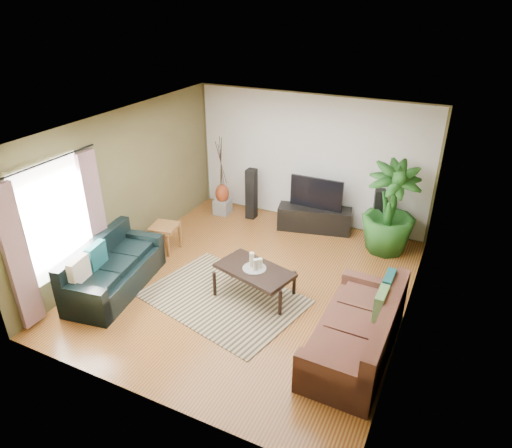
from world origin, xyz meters
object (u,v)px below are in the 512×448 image
Objects in this scene: television at (316,193)px; vase at (222,193)px; sofa_left at (114,267)px; sofa_right at (356,326)px; coffee_table at (254,282)px; pedestal at (223,207)px; tv_stand at (314,219)px; speaker_left at (251,194)px; potted_plant at (390,209)px; speaker_right at (378,215)px; side_table at (165,237)px.

vase is (-2.10, -0.16, -0.34)m from television.
sofa_left and sofa_right have the same top height.
coffee_table is 3.73× the size of pedestal.
tv_stand is 4.51× the size of pedestal.
television is at bearing 4.30° from pedestal.
potted_plant is (2.93, -0.16, 0.32)m from speaker_left.
sofa_left is 1.73× the size of speaker_left.
sofa_left is at bearing -85.42° from sofa_right.
tv_stand is at bearing -90.00° from television.
tv_stand is (-1.69, 3.19, -0.18)m from sofa_right.
sofa_right is 1.22× the size of potted_plant.
speaker_right is 2.52× the size of vase.
sofa_left is 1.57× the size of coffee_table.
vase is (-0.67, -0.09, -0.08)m from speaker_left.
tv_stand is at bearing 102.79° from coffee_table.
speaker_right is at bearing 126.82° from potted_plant.
speaker_left is 3.38× the size of pedestal.
sofa_left is 4.98m from potted_plant.
vase is at bearing -12.03° from sofa_left.
sofa_left is 0.91× the size of sofa_right.
pedestal is at bearing 168.45° from speaker_right.
tv_stand is 1.40× the size of speaker_right.
television reaches higher than sofa_right.
vase is (-3.33, -0.29, -0.05)m from speaker_right.
pedestal is (-3.60, 0.06, -0.71)m from potted_plant.
television reaches higher than coffee_table.
potted_plant is 3.41× the size of side_table.
tv_stand is 1.46m from speaker_left.
coffee_table is 2.69m from television.
sofa_left is 4.15m from television.
side_table is (-0.03, 1.44, -0.17)m from sofa_left.
tv_stand is at bearing 3.75° from vase.
coffee_table is 3.17m from vase.
speaker_left is (-1.31, 2.56, 0.31)m from coffee_table.
sofa_left is 2.31m from coffee_table.
speaker_right is (1.35, 2.76, 0.28)m from coffee_table.
potted_plant is (1.50, -0.20, 0.63)m from tv_stand.
coffee_table is at bearing -123.92° from potted_plant.
vase is at bearing 168.45° from speaker_right.
speaker_right is at bearing -171.33° from sofa_right.
tv_stand is at bearing 41.04° from side_table.
pedestal is (-3.79, 3.05, -0.26)m from sofa_right.
speaker_right reaches higher than pedestal.
speaker_left is 0.64× the size of potted_plant.
potted_plant is at bearing -175.50° from sofa_right.
potted_plant reaches higher than speaker_right.
sofa_left is 5.84× the size of pedestal.
pedestal is at bearing -173.52° from speaker_left.
coffee_table is 0.83× the size of tv_stand.
sofa_right reaches higher than side_table.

